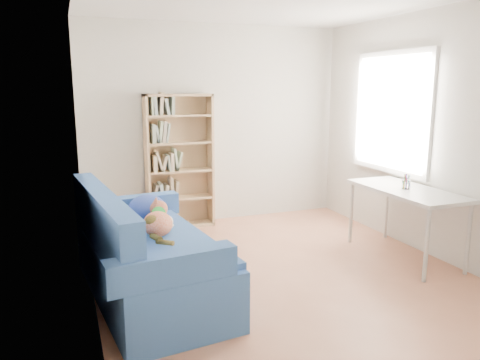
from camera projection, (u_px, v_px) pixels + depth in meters
name	position (u px, v px, depth m)	size (l,w,h in m)	color
ground	(278.00, 272.00, 4.63)	(4.00, 4.00, 0.00)	#AC6A4D
room_shell	(289.00, 105.00, 4.38)	(3.54, 4.04, 2.62)	silver
sofa	(145.00, 256.00, 4.04)	(1.13, 2.04, 0.96)	navy
bookshelf	(180.00, 167.00, 5.99)	(0.86, 0.27, 1.71)	tan
desk	(406.00, 195.00, 4.91)	(0.60, 1.32, 0.75)	white
pen_cup	(406.00, 183.00, 4.89)	(0.08, 0.08, 0.16)	white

